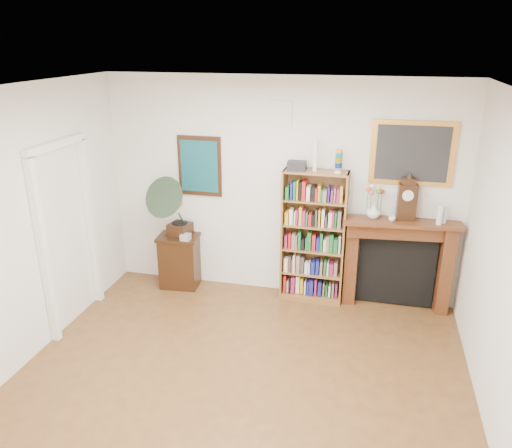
{
  "coord_description": "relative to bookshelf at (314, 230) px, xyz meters",
  "views": [
    {
      "loc": [
        1.11,
        -3.45,
        3.2
      ],
      "look_at": [
        -0.09,
        1.6,
        1.26
      ],
      "focal_mm": 35.0,
      "sensor_mm": 36.0,
      "label": 1
    }
  ],
  "objects": [
    {
      "name": "room",
      "position": [
        -0.47,
        -2.34,
        0.44
      ],
      "size": [
        4.51,
        5.01,
        2.81
      ],
      "color": "brown",
      "rests_on": "ground"
    },
    {
      "name": "door_casing",
      "position": [
        -2.67,
        -1.14,
        0.31
      ],
      "size": [
        0.08,
        1.02,
        2.17
      ],
      "color": "white",
      "rests_on": "left_wall"
    },
    {
      "name": "teal_poster",
      "position": [
        -1.52,
        0.14,
        0.7
      ],
      "size": [
        0.58,
        0.04,
        0.78
      ],
      "color": "black",
      "rests_on": "back_wall"
    },
    {
      "name": "small_picture",
      "position": [
        -0.47,
        0.14,
        1.4
      ],
      "size": [
        0.26,
        0.04,
        0.3
      ],
      "color": "white",
      "rests_on": "back_wall"
    },
    {
      "name": "gilt_painting",
      "position": [
        1.08,
        0.14,
        1.0
      ],
      "size": [
        0.95,
        0.04,
        0.75
      ],
      "color": "gold",
      "rests_on": "back_wall"
    },
    {
      "name": "bookshelf",
      "position": [
        0.0,
        0.0,
        0.0
      ],
      "size": [
        0.79,
        0.3,
        1.97
      ],
      "rotation": [
        0.0,
        0.0,
        -0.02
      ],
      "color": "brown",
      "rests_on": "floor"
    },
    {
      "name": "side_cabinet",
      "position": [
        -1.79,
        -0.05,
        -0.59
      ],
      "size": [
        0.57,
        0.44,
        0.73
      ],
      "primitive_type": "cube",
      "rotation": [
        0.0,
        0.0,
        0.09
      ],
      "color": "black",
      "rests_on": "floor"
    },
    {
      "name": "fireplace",
      "position": [
        1.04,
        0.06,
        -0.27
      ],
      "size": [
        1.41,
        0.46,
        1.17
      ],
      "rotation": [
        0.0,
        0.0,
        0.09
      ],
      "color": "#532713",
      "rests_on": "floor"
    },
    {
      "name": "gramophone",
      "position": [
        -1.78,
        -0.15,
        0.26
      ],
      "size": [
        0.64,
        0.74,
        0.87
      ],
      "rotation": [
        0.0,
        0.0,
        -0.19
      ],
      "color": "black",
      "rests_on": "side_cabinet"
    },
    {
      "name": "cd_stack",
      "position": [
        -1.64,
        -0.16,
        -0.18
      ],
      "size": [
        0.12,
        0.12,
        0.08
      ],
      "primitive_type": "cube",
      "rotation": [
        0.0,
        0.0,
        -0.01
      ],
      "color": "#B8B8C5",
      "rests_on": "side_cabinet"
    },
    {
      "name": "mantel_clock",
      "position": [
        1.08,
        0.05,
        0.46
      ],
      "size": [
        0.23,
        0.15,
        0.51
      ],
      "rotation": [
        0.0,
        0.0,
        0.12
      ],
      "color": "black",
      "rests_on": "fireplace"
    },
    {
      "name": "flower_vase",
      "position": [
        0.7,
        0.02,
        0.3
      ],
      "size": [
        0.2,
        0.2,
        0.17
      ],
      "primitive_type": "imported",
      "rotation": [
        0.0,
        0.0,
        -0.26
      ],
      "color": "silver",
      "rests_on": "fireplace"
    },
    {
      "name": "teacup",
      "position": [
        0.92,
        -0.04,
        0.25
      ],
      "size": [
        0.1,
        0.1,
        0.06
      ],
      "primitive_type": "imported",
      "rotation": [
        0.0,
        0.0,
        0.31
      ],
      "color": "silver",
      "rests_on": "fireplace"
    },
    {
      "name": "bottle_left",
      "position": [
        1.45,
        -0.03,
        0.33
      ],
      "size": [
        0.07,
        0.07,
        0.24
      ],
      "primitive_type": "cylinder",
      "color": "silver",
      "rests_on": "fireplace"
    },
    {
      "name": "bottle_right",
      "position": [
        1.51,
        0.03,
        0.31
      ],
      "size": [
        0.06,
        0.06,
        0.2
      ],
      "primitive_type": "cylinder",
      "color": "silver",
      "rests_on": "fireplace"
    }
  ]
}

